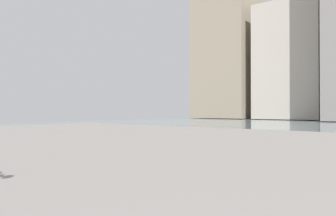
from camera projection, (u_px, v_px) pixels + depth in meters
building_annex at (294, 63)px, 66.42m from camera, size 13.06×15.47×23.89m
building_highrise at (226, 49)px, 74.36m from camera, size 13.42×11.47×33.55m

